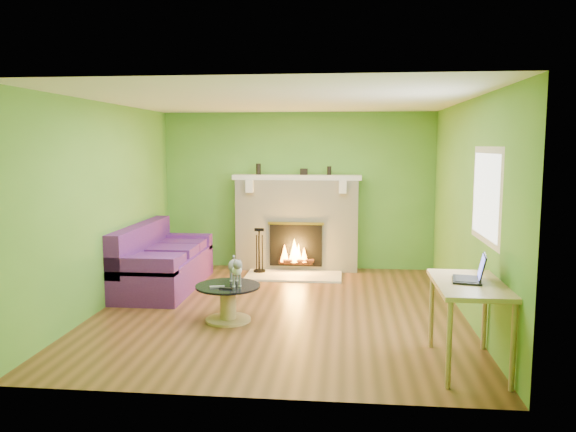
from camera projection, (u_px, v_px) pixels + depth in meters
The scene contains 22 objects.
floor at pixel (281, 310), 7.08m from camera, with size 5.00×5.00×0.00m, color #573419.
ceiling at pixel (280, 100), 6.75m from camera, with size 5.00×5.00×0.00m, color white.
wall_back at pixel (298, 191), 9.38m from camera, with size 5.00×5.00×0.00m, color #52922F.
wall_front at pixel (244, 242), 4.45m from camera, with size 5.00×5.00×0.00m, color #52922F.
wall_left at pixel (105, 205), 7.15m from camera, with size 5.00×5.00×0.00m, color #52922F.
wall_right at pixel (468, 210), 6.69m from camera, with size 5.00×5.00×0.00m, color #52922F.
window_frame at pixel (486, 195), 5.77m from camera, with size 1.20×1.20×0.00m, color silver.
window_pane at pixel (486, 195), 5.77m from camera, with size 1.06×1.06×0.00m, color white.
fireplace at pixel (297, 224), 9.27m from camera, with size 2.10×0.46×1.58m.
hearth at pixel (294, 276), 8.85m from camera, with size 1.50×0.75×0.03m, color beige.
mantel at pixel (297, 177), 9.15m from camera, with size 2.10×0.28×0.08m, color silver.
sofa at pixel (161, 263), 8.12m from camera, with size 0.93×2.06×0.93m.
coffee_table at pixel (228, 300), 6.60m from camera, with size 0.76×0.76×0.43m.
desk at pixel (470, 293), 5.17m from camera, with size 0.64×1.10×0.81m.
cat at pixel (235, 270), 6.60m from camera, with size 0.20×0.56×0.35m, color #5E5E63, non-canonical shape.
remote_silver at pixel (217, 287), 6.47m from camera, with size 0.17×0.04×0.02m, color gray.
remote_black at pixel (226, 288), 6.40m from camera, with size 0.16×0.04×0.02m, color black.
laptop at pixel (467, 268), 5.19m from camera, with size 0.30×0.34×0.25m, color black, non-canonical shape.
fire_tools at pixel (259, 250), 9.01m from camera, with size 0.19×0.19×0.72m, color black, non-canonical shape.
mantel_vase_left at pixel (258, 169), 9.23m from camera, with size 0.08×0.08×0.18m, color black.
mantel_vase_right at pixel (329, 171), 9.11m from camera, with size 0.07×0.07×0.14m, color black.
mantel_box at pixel (304, 172), 9.16m from camera, with size 0.12×0.08×0.10m, color black.
Camera 1 is at (0.80, -6.83, 2.07)m, focal length 35.00 mm.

